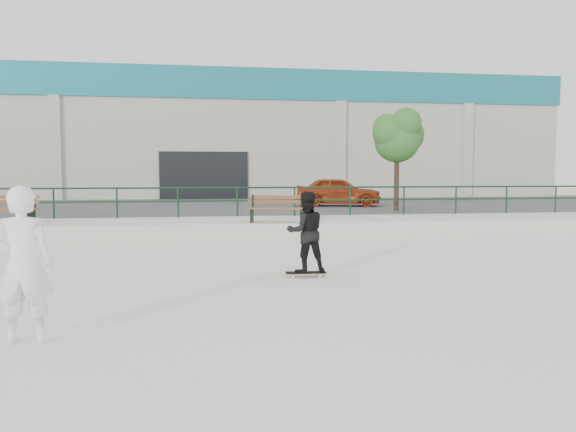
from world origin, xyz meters
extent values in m
plane|color=beige|center=(0.00, 0.00, 0.00)|extent=(120.00, 120.00, 0.00)
cube|color=silver|center=(0.00, 9.50, 0.25)|extent=(30.00, 3.00, 0.50)
cube|color=#3C3C3C|center=(0.00, 18.00, 0.25)|extent=(60.00, 14.00, 0.50)
cylinder|color=#13351D|center=(0.00, 10.80, 1.50)|extent=(28.00, 0.06, 0.06)
cylinder|color=#13351D|center=(0.00, 10.80, 1.05)|extent=(28.00, 0.05, 0.05)
cylinder|color=#13351D|center=(-5.00, 10.80, 1.00)|extent=(0.06, 0.06, 1.00)
cylinder|color=#13351D|center=(-3.00, 10.80, 1.00)|extent=(0.06, 0.06, 1.00)
cylinder|color=#13351D|center=(-1.00, 10.80, 1.00)|extent=(0.06, 0.06, 1.00)
cylinder|color=#13351D|center=(1.00, 10.80, 1.00)|extent=(0.06, 0.06, 1.00)
cylinder|color=#13351D|center=(3.00, 10.80, 1.00)|extent=(0.06, 0.06, 1.00)
cylinder|color=#13351D|center=(5.00, 10.80, 1.00)|extent=(0.06, 0.06, 1.00)
cylinder|color=#13351D|center=(7.00, 10.80, 1.00)|extent=(0.06, 0.06, 1.00)
cylinder|color=#13351D|center=(9.00, 10.80, 1.00)|extent=(0.06, 0.06, 1.00)
cylinder|color=#13351D|center=(11.00, 10.80, 1.00)|extent=(0.06, 0.06, 1.00)
cylinder|color=#13351D|center=(13.00, 10.80, 1.00)|extent=(0.06, 0.06, 1.00)
cube|color=#B5B3A2|center=(0.00, 32.00, 4.00)|extent=(44.00, 16.00, 8.00)
cube|color=#197480|center=(0.00, 32.00, 7.10)|extent=(44.20, 16.20, 1.80)
cube|color=black|center=(0.00, 23.95, 1.60)|extent=(5.00, 0.15, 3.20)
cube|color=#B5B3A2|center=(-8.00, 23.90, 3.10)|extent=(0.60, 0.25, 6.20)
cube|color=#B5B3A2|center=(8.00, 23.90, 3.10)|extent=(0.60, 0.25, 6.20)
cube|color=#B5B3A2|center=(16.00, 23.90, 3.10)|extent=(0.60, 0.25, 6.20)
cube|color=brown|center=(-6.01, 8.89, 0.95)|extent=(1.88, 0.43, 0.04)
cube|color=brown|center=(-5.98, 9.07, 0.95)|extent=(1.88, 0.43, 0.04)
cube|color=brown|center=(-5.95, 9.26, 0.95)|extent=(1.88, 0.43, 0.04)
cube|color=brown|center=(-5.93, 9.34, 1.15)|extent=(1.86, 0.35, 0.10)
cube|color=brown|center=(-5.93, 9.34, 1.29)|extent=(1.86, 0.35, 0.10)
cube|color=black|center=(-5.21, 8.94, 0.72)|extent=(0.15, 0.53, 0.44)
cube|color=black|center=(-5.16, 9.21, 1.15)|extent=(0.07, 0.06, 0.44)
cube|color=brown|center=(1.99, 8.22, 0.93)|extent=(1.79, 0.49, 0.04)
cube|color=brown|center=(2.03, 8.40, 0.93)|extent=(1.79, 0.49, 0.04)
cube|color=brown|center=(2.07, 8.58, 0.93)|extent=(1.79, 0.49, 0.04)
cube|color=brown|center=(2.08, 8.66, 1.12)|extent=(1.77, 0.41, 0.10)
cube|color=brown|center=(2.08, 8.66, 1.26)|extent=(1.77, 0.41, 0.10)
cube|color=black|center=(1.29, 8.56, 0.71)|extent=(0.16, 0.50, 0.42)
cube|color=black|center=(1.35, 8.81, 1.12)|extent=(0.07, 0.06, 0.42)
cube|color=black|center=(2.76, 8.24, 0.71)|extent=(0.16, 0.50, 0.42)
cube|color=black|center=(2.82, 8.50, 1.12)|extent=(0.07, 0.06, 0.42)
cylinder|color=#412B20|center=(7.43, 12.78, 1.70)|extent=(0.20, 0.20, 2.41)
sphere|color=#276525|center=(7.43, 12.78, 3.31)|extent=(1.80, 1.80, 1.80)
sphere|color=#276525|center=(7.93, 13.08, 3.51)|extent=(1.40, 1.40, 1.40)
sphere|color=#276525|center=(7.03, 12.58, 3.61)|extent=(1.30, 1.30, 1.30)
sphere|color=#276525|center=(7.63, 12.38, 3.91)|extent=(1.20, 1.20, 1.20)
sphere|color=#276525|center=(7.13, 13.18, 3.81)|extent=(1.10, 1.10, 1.10)
imported|color=maroon|center=(5.94, 16.24, 1.15)|extent=(4.10, 2.40, 1.31)
cube|color=black|center=(1.73, 2.11, 0.09)|extent=(0.79, 0.24, 0.02)
cube|color=brown|center=(1.73, 2.11, 0.07)|extent=(0.79, 0.24, 0.01)
cube|color=#97989C|center=(1.47, 2.12, 0.04)|extent=(0.07, 0.16, 0.03)
cube|color=#97989C|center=(1.99, 2.10, 0.04)|extent=(0.07, 0.16, 0.03)
cylinder|color=beige|center=(1.47, 2.03, 0.03)|extent=(0.06, 0.03, 0.06)
cylinder|color=beige|center=(1.48, 2.22, 0.03)|extent=(0.06, 0.03, 0.06)
cylinder|color=beige|center=(1.99, 2.00, 0.03)|extent=(0.06, 0.03, 0.06)
cylinder|color=beige|center=(2.00, 2.19, 0.03)|extent=(0.06, 0.03, 0.06)
imported|color=black|center=(1.73, 2.11, 0.88)|extent=(0.79, 0.64, 1.57)
imported|color=white|center=(-2.36, -1.55, 0.94)|extent=(0.69, 0.46, 1.88)
camera|label=1|loc=(-0.31, -8.49, 2.03)|focal=35.00mm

